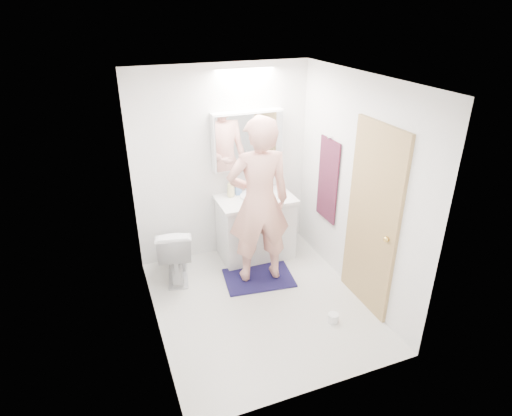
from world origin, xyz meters
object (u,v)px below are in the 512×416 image
vanity_cabinet (255,229)px  toilet (175,251)px  person (259,202)px  medicine_cabinet (248,140)px  soap_bottle_a (231,188)px  soap_bottle_b (238,188)px  toilet_paper_roll (333,318)px  toothbrush_cup (264,188)px

vanity_cabinet → toilet: 1.06m
person → medicine_cabinet: bearing=-93.7°
soap_bottle_a → soap_bottle_b: 0.12m
vanity_cabinet → medicine_cabinet: medicine_cabinet is taller
toilet → medicine_cabinet: bearing=-151.3°
vanity_cabinet → medicine_cabinet: size_ratio=1.02×
medicine_cabinet → person: (-0.14, -0.73, -0.48)m
soap_bottle_b → toilet_paper_roll: (0.44, -1.70, -0.85)m
soap_bottle_b → toilet_paper_roll: bearing=-75.6°
medicine_cabinet → person: size_ratio=0.45×
toilet → person: person is taller
soap_bottle_b → toilet_paper_roll: 1.95m
person → toilet_paper_roll: person is taller
medicine_cabinet → soap_bottle_a: size_ratio=3.66×
vanity_cabinet → soap_bottle_b: soap_bottle_b is taller
person → soap_bottle_b: size_ratio=11.49×
toothbrush_cup → toilet: bearing=-167.5°
vanity_cabinet → soap_bottle_b: size_ratio=5.34×
toilet → soap_bottle_b: soap_bottle_b is taller
toilet → toothbrush_cup: (1.24, 0.28, 0.51)m
medicine_cabinet → soap_bottle_b: size_ratio=5.22×
toothbrush_cup → person: bearing=-116.4°
soap_bottle_b → toilet_paper_roll: soap_bottle_b is taller
toothbrush_cup → vanity_cabinet: bearing=-138.1°
medicine_cabinet → toilet: 1.58m
soap_bottle_b → toothbrush_cup: soap_bottle_b is taller
person → soap_bottle_a: bearing=-73.6°
toilet → toothbrush_cup: 1.36m
toilet_paper_roll → vanity_cabinet: bearing=100.3°
soap_bottle_a → toilet_paper_roll: bearing=-71.9°
medicine_cabinet → toothbrush_cup: bearing=-14.2°
medicine_cabinet → soap_bottle_a: 0.62m
person → toothbrush_cup: size_ratio=21.20×
vanity_cabinet → person: size_ratio=0.46×
toilet → toilet_paper_roll: size_ratio=6.43×
soap_bottle_a → soap_bottle_b: size_ratio=1.42×
medicine_cabinet → soap_bottle_b: bearing=-167.9°
person → toilet_paper_roll: 1.45m
toilet_paper_roll → medicine_cabinet: bearing=99.7°
toilet → toilet_paper_roll: 1.96m
toilet → person: size_ratio=0.37×
vanity_cabinet → soap_bottle_b: 0.57m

